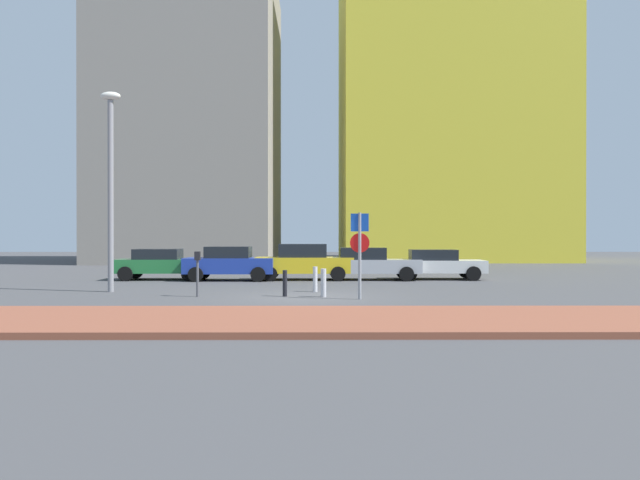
{
  "coord_description": "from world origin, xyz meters",
  "views": [
    {
      "loc": [
        0.34,
        -19.24,
        1.91
      ],
      "look_at": [
        0.44,
        1.56,
        1.82
      ],
      "focal_mm": 33.84,
      "sensor_mm": 36.0,
      "label": 1
    }
  ],
  "objects_px": {
    "street_lamp": "(111,174)",
    "traffic_bollard_far": "(323,283)",
    "parking_meter": "(197,268)",
    "traffic_bollard_mid": "(285,283)",
    "parking_sign_post": "(360,245)",
    "parked_car_blue": "(229,263)",
    "parked_car_green": "(161,263)",
    "parked_car_silver": "(369,263)",
    "parked_car_yellow": "(304,262)",
    "parked_car_white": "(437,264)",
    "traffic_bollard_near": "(315,279)"
  },
  "relations": [
    {
      "from": "parking_sign_post",
      "to": "traffic_bollard_near",
      "type": "distance_m",
      "value": 3.15
    },
    {
      "from": "traffic_bollard_mid",
      "to": "parking_sign_post",
      "type": "bearing_deg",
      "value": -21.55
    },
    {
      "from": "parked_car_silver",
      "to": "traffic_bollard_far",
      "type": "xyz_separation_m",
      "value": [
        -2.15,
        -7.72,
        -0.3
      ]
    },
    {
      "from": "parked_car_yellow",
      "to": "parking_sign_post",
      "type": "bearing_deg",
      "value": -77.36
    },
    {
      "from": "parked_car_green",
      "to": "parked_car_silver",
      "type": "height_order",
      "value": "parked_car_silver"
    },
    {
      "from": "traffic_bollard_mid",
      "to": "parking_meter",
      "type": "bearing_deg",
      "value": -178.04
    },
    {
      "from": "parked_car_yellow",
      "to": "parked_car_silver",
      "type": "height_order",
      "value": "parked_car_yellow"
    },
    {
      "from": "street_lamp",
      "to": "traffic_bollard_near",
      "type": "height_order",
      "value": "street_lamp"
    },
    {
      "from": "parked_car_silver",
      "to": "traffic_bollard_near",
      "type": "relative_size",
      "value": 5.02
    },
    {
      "from": "parked_car_green",
      "to": "traffic_bollard_mid",
      "type": "relative_size",
      "value": 4.81
    },
    {
      "from": "parking_sign_post",
      "to": "street_lamp",
      "type": "relative_size",
      "value": 0.38
    },
    {
      "from": "parked_car_blue",
      "to": "traffic_bollard_far",
      "type": "bearing_deg",
      "value": -61.09
    },
    {
      "from": "parking_meter",
      "to": "street_lamp",
      "type": "height_order",
      "value": "street_lamp"
    },
    {
      "from": "parked_car_blue",
      "to": "parked_car_silver",
      "type": "distance_m",
      "value": 6.24
    },
    {
      "from": "parked_car_silver",
      "to": "traffic_bollard_near",
      "type": "bearing_deg",
      "value": -112.17
    },
    {
      "from": "parked_car_green",
      "to": "parking_sign_post",
      "type": "height_order",
      "value": "parking_sign_post"
    },
    {
      "from": "parked_car_green",
      "to": "traffic_bollard_mid",
      "type": "height_order",
      "value": "parked_car_green"
    },
    {
      "from": "parked_car_white",
      "to": "traffic_bollard_far",
      "type": "xyz_separation_m",
      "value": [
        -5.25,
        -8.06,
        -0.27
      ]
    },
    {
      "from": "parked_car_white",
      "to": "parking_meter",
      "type": "xyz_separation_m",
      "value": [
        -9.3,
        -7.98,
        0.22
      ]
    },
    {
      "from": "parked_car_silver",
      "to": "parking_meter",
      "type": "xyz_separation_m",
      "value": [
        -6.19,
        -7.64,
        0.19
      ]
    },
    {
      "from": "parked_car_blue",
      "to": "parked_car_yellow",
      "type": "xyz_separation_m",
      "value": [
        3.28,
        0.36,
        0.04
      ]
    },
    {
      "from": "parked_car_blue",
      "to": "parked_car_yellow",
      "type": "relative_size",
      "value": 0.9
    },
    {
      "from": "parking_meter",
      "to": "traffic_bollard_mid",
      "type": "height_order",
      "value": "parking_meter"
    },
    {
      "from": "parked_car_yellow",
      "to": "parked_car_white",
      "type": "xyz_separation_m",
      "value": [
        6.05,
        0.3,
        -0.1
      ]
    },
    {
      "from": "street_lamp",
      "to": "parked_car_blue",
      "type": "bearing_deg",
      "value": 58.91
    },
    {
      "from": "parking_meter",
      "to": "traffic_bollard_near",
      "type": "bearing_deg",
      "value": 24.39
    },
    {
      "from": "parking_sign_post",
      "to": "parking_meter",
      "type": "height_order",
      "value": "parking_sign_post"
    },
    {
      "from": "parked_car_green",
      "to": "traffic_bollard_near",
      "type": "distance_m",
      "value": 9.28
    },
    {
      "from": "parking_sign_post",
      "to": "street_lamp",
      "type": "distance_m",
      "value": 9.25
    },
    {
      "from": "parked_car_white",
      "to": "traffic_bollard_far",
      "type": "bearing_deg",
      "value": -123.09
    },
    {
      "from": "parking_sign_post",
      "to": "traffic_bollard_near",
      "type": "height_order",
      "value": "parking_sign_post"
    },
    {
      "from": "traffic_bollard_far",
      "to": "parking_sign_post",
      "type": "bearing_deg",
      "value": -34.07
    },
    {
      "from": "street_lamp",
      "to": "traffic_bollard_far",
      "type": "relative_size",
      "value": 7.74
    },
    {
      "from": "parking_meter",
      "to": "parked_car_blue",
      "type": "bearing_deg",
      "value": 90.3
    },
    {
      "from": "parked_car_silver",
      "to": "parking_meter",
      "type": "height_order",
      "value": "parking_meter"
    },
    {
      "from": "parked_car_white",
      "to": "parking_meter",
      "type": "bearing_deg",
      "value": -139.38
    },
    {
      "from": "parked_car_yellow",
      "to": "street_lamp",
      "type": "distance_m",
      "value": 9.48
    },
    {
      "from": "parked_car_yellow",
      "to": "parked_car_silver",
      "type": "xyz_separation_m",
      "value": [
        2.95,
        -0.03,
        -0.07
      ]
    },
    {
      "from": "parked_car_blue",
      "to": "traffic_bollard_mid",
      "type": "bearing_deg",
      "value": -68.52
    },
    {
      "from": "parked_car_blue",
      "to": "parked_car_silver",
      "type": "height_order",
      "value": "parked_car_blue"
    },
    {
      "from": "parked_car_silver",
      "to": "traffic_bollard_mid",
      "type": "bearing_deg",
      "value": -114.2
    },
    {
      "from": "parked_car_yellow",
      "to": "traffic_bollard_mid",
      "type": "height_order",
      "value": "parked_car_yellow"
    },
    {
      "from": "parked_car_yellow",
      "to": "parked_car_white",
      "type": "relative_size",
      "value": 1.05
    },
    {
      "from": "parked_car_yellow",
      "to": "traffic_bollard_far",
      "type": "xyz_separation_m",
      "value": [
        0.8,
        -7.76,
        -0.37
      ]
    },
    {
      "from": "parked_car_yellow",
      "to": "parked_car_white",
      "type": "height_order",
      "value": "parked_car_yellow"
    },
    {
      "from": "parked_car_yellow",
      "to": "parked_car_silver",
      "type": "distance_m",
      "value": 2.95
    },
    {
      "from": "street_lamp",
      "to": "traffic_bollard_far",
      "type": "xyz_separation_m",
      "value": [
        7.43,
        -1.85,
        -3.67
      ]
    },
    {
      "from": "parked_car_yellow",
      "to": "parking_sign_post",
      "type": "relative_size",
      "value": 1.64
    },
    {
      "from": "parking_meter",
      "to": "traffic_bollard_far",
      "type": "xyz_separation_m",
      "value": [
        4.05,
        -0.08,
        -0.49
      ]
    },
    {
      "from": "traffic_bollard_mid",
      "to": "parked_car_green",
      "type": "bearing_deg",
      "value": 127.9
    }
  ]
}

